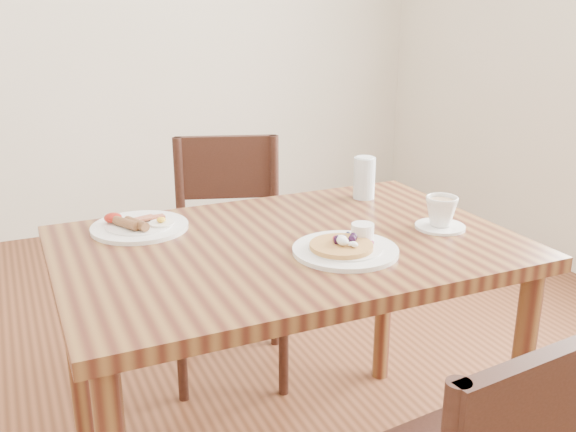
# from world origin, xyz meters

# --- Properties ---
(dining_table) EXTENTS (1.20, 0.80, 0.75)m
(dining_table) POSITION_xyz_m (0.00, 0.00, 0.65)
(dining_table) COLOR brown
(dining_table) RESTS_ON ground
(chair_far) EXTENTS (0.53, 0.53, 0.88)m
(chair_far) POSITION_xyz_m (0.06, 0.67, 0.49)
(chair_far) COLOR #341A13
(chair_far) RESTS_ON ground
(pancake_plate) EXTENTS (0.27, 0.27, 0.06)m
(pancake_plate) POSITION_xyz_m (0.10, -0.13, 0.76)
(pancake_plate) COLOR white
(pancake_plate) RESTS_ON dining_table
(breakfast_plate) EXTENTS (0.27, 0.27, 0.04)m
(breakfast_plate) POSITION_xyz_m (-0.34, 0.26, 0.76)
(breakfast_plate) COLOR white
(breakfast_plate) RESTS_ON dining_table
(teacup_saucer) EXTENTS (0.14, 0.14, 0.09)m
(teacup_saucer) POSITION_xyz_m (0.43, -0.08, 0.79)
(teacup_saucer) COLOR white
(teacup_saucer) RESTS_ON dining_table
(water_glass) EXTENTS (0.07, 0.07, 0.13)m
(water_glass) POSITION_xyz_m (0.39, 0.26, 0.82)
(water_glass) COLOR silver
(water_glass) RESTS_ON dining_table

